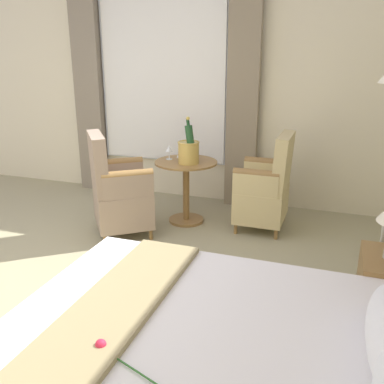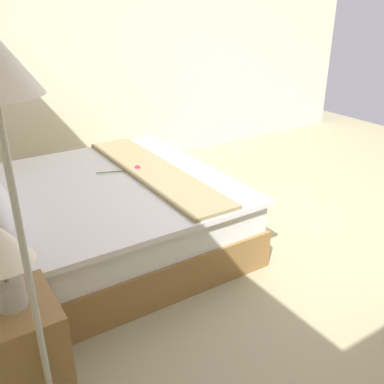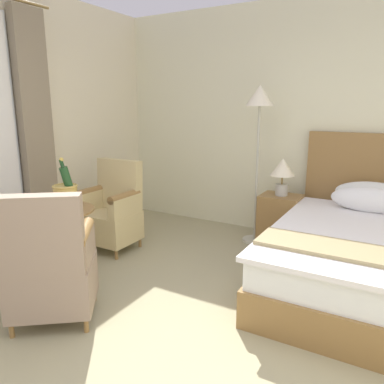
{
  "view_description": "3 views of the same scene",
  "coord_description": "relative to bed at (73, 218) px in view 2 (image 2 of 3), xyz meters",
  "views": [
    {
      "loc": [
        2.29,
        2.08,
        1.77
      ],
      "look_at": [
        -0.66,
        1.05,
        0.74
      ],
      "focal_mm": 40.0,
      "sensor_mm": 36.0,
      "label": 1
    },
    {
      "loc": [
        -2.05,
        2.62,
        1.87
      ],
      "look_at": [
        -0.11,
        1.38,
        0.83
      ],
      "focal_mm": 40.0,
      "sensor_mm": 36.0,
      "label": 2
    },
    {
      "loc": [
        0.9,
        -1.66,
        1.62
      ],
      "look_at": [
        -0.66,
        1.06,
        0.88
      ],
      "focal_mm": 35.0,
      "sensor_mm": 36.0,
      "label": 3
    }
  ],
  "objects": [
    {
      "name": "ground_plane",
      "position": [
        -0.88,
        -1.82,
        -0.34
      ],
      "size": [
        7.26,
        7.26,
        0.0
      ],
      "primitive_type": "plane",
      "color": "tan"
    },
    {
      "name": "wall_far_side",
      "position": [
        1.82,
        -1.82,
        1.06
      ],
      "size": [
        0.12,
        5.88,
        2.8
      ],
      "color": "beige",
      "rests_on": "ground"
    },
    {
      "name": "bed",
      "position": [
        0.0,
        0.0,
        0.0
      ],
      "size": [
        1.93,
        2.22,
        1.31
      ],
      "color": "olive",
      "rests_on": "ground"
    },
    {
      "name": "nightstand",
      "position": [
        -1.16,
        0.65,
        -0.04
      ],
      "size": [
        0.47,
        0.37,
        0.59
      ],
      "color": "olive",
      "rests_on": "ground"
    },
    {
      "name": "bedside_lamp",
      "position": [
        -1.16,
        0.65,
        0.54
      ],
      "size": [
        0.28,
        0.28,
        0.43
      ],
      "color": "#ADABA3",
      "rests_on": "nightstand"
    }
  ]
}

